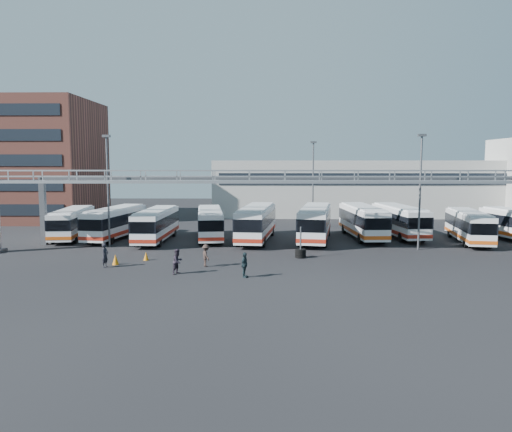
{
  "coord_description": "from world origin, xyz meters",
  "views": [
    {
      "loc": [
        -1.66,
        -37.15,
        7.73
      ],
      "look_at": [
        -2.46,
        6.0,
        3.09
      ],
      "focal_mm": 35.0,
      "sensor_mm": 36.0,
      "label": 1
    }
  ],
  "objects_px": {
    "bus_2": "(156,224)",
    "tire_stack": "(301,252)",
    "bus_4": "(256,222)",
    "pedestrian_a": "(105,255)",
    "light_pole_left": "(108,185)",
    "cone_right": "(115,259)",
    "bus_1": "(115,222)",
    "bus_6": "(363,220)",
    "pedestrian_b": "(178,261)",
    "pedestrian_c": "(206,256)",
    "bus_0": "(72,222)",
    "bus_3": "(210,222)",
    "bus_5": "(315,222)",
    "bus_8": "(469,225)",
    "pedestrian_d": "(245,265)",
    "light_pole_back": "(313,180)",
    "cone_left": "(146,256)",
    "light_pole_mid": "(420,185)",
    "bus_7": "(399,220)"
  },
  "relations": [
    {
      "from": "cone_left",
      "to": "tire_stack",
      "type": "height_order",
      "value": "tire_stack"
    },
    {
      "from": "bus_7",
      "to": "pedestrian_c",
      "type": "bearing_deg",
      "value": -146.46
    },
    {
      "from": "bus_4",
      "to": "bus_2",
      "type": "bearing_deg",
      "value": -170.42
    },
    {
      "from": "bus_7",
      "to": "tire_stack",
      "type": "distance_m",
      "value": 16.03
    },
    {
      "from": "bus_3",
      "to": "cone_right",
      "type": "distance_m",
      "value": 14.02
    },
    {
      "from": "bus_1",
      "to": "cone_left",
      "type": "distance_m",
      "value": 12.52
    },
    {
      "from": "light_pole_left",
      "to": "tire_stack",
      "type": "bearing_deg",
      "value": -16.28
    },
    {
      "from": "bus_8",
      "to": "cone_right",
      "type": "height_order",
      "value": "bus_8"
    },
    {
      "from": "bus_4",
      "to": "pedestrian_a",
      "type": "bearing_deg",
      "value": -123.8
    },
    {
      "from": "pedestrian_a",
      "to": "tire_stack",
      "type": "height_order",
      "value": "tire_stack"
    },
    {
      "from": "pedestrian_d",
      "to": "cone_right",
      "type": "distance_m",
      "value": 10.8
    },
    {
      "from": "cone_left",
      "to": "light_pole_left",
      "type": "bearing_deg",
      "value": 127.62
    },
    {
      "from": "pedestrian_c",
      "to": "cone_right",
      "type": "xyz_separation_m",
      "value": [
        -6.98,
        0.62,
        -0.44
      ]
    },
    {
      "from": "bus_1",
      "to": "bus_6",
      "type": "relative_size",
      "value": 0.97
    },
    {
      "from": "bus_8",
      "to": "light_pole_back",
      "type": "bearing_deg",
      "value": 149.97
    },
    {
      "from": "bus_2",
      "to": "bus_8",
      "type": "relative_size",
      "value": 1.02
    },
    {
      "from": "bus_1",
      "to": "bus_2",
      "type": "bearing_deg",
      "value": -10.09
    },
    {
      "from": "cone_right",
      "to": "pedestrian_a",
      "type": "bearing_deg",
      "value": -114.53
    },
    {
      "from": "pedestrian_b",
      "to": "pedestrian_c",
      "type": "xyz_separation_m",
      "value": [
        1.68,
        2.46,
        -0.05
      ]
    },
    {
      "from": "light_pole_left",
      "to": "bus_8",
      "type": "height_order",
      "value": "light_pole_left"
    },
    {
      "from": "pedestrian_c",
      "to": "cone_right",
      "type": "relative_size",
      "value": 2.12
    },
    {
      "from": "bus_2",
      "to": "pedestrian_c",
      "type": "distance_m",
      "value": 13.47
    },
    {
      "from": "bus_2",
      "to": "cone_left",
      "type": "height_order",
      "value": "bus_2"
    },
    {
      "from": "bus_4",
      "to": "cone_right",
      "type": "bearing_deg",
      "value": -124.93
    },
    {
      "from": "tire_stack",
      "to": "pedestrian_b",
      "type": "bearing_deg",
      "value": -145.77
    },
    {
      "from": "bus_4",
      "to": "pedestrian_d",
      "type": "bearing_deg",
      "value": -84.87
    },
    {
      "from": "light_pole_left",
      "to": "cone_right",
      "type": "height_order",
      "value": "light_pole_left"
    },
    {
      "from": "pedestrian_d",
      "to": "cone_right",
      "type": "xyz_separation_m",
      "value": [
        -9.99,
        4.08,
        -0.46
      ]
    },
    {
      "from": "bus_2",
      "to": "cone_right",
      "type": "xyz_separation_m",
      "value": [
        -0.69,
        -11.26,
        -1.36
      ]
    },
    {
      "from": "bus_6",
      "to": "light_pole_back",
      "type": "bearing_deg",
      "value": 113.6
    },
    {
      "from": "bus_3",
      "to": "bus_5",
      "type": "bearing_deg",
      "value": -12.72
    },
    {
      "from": "cone_right",
      "to": "bus_6",
      "type": "bearing_deg",
      "value": 32.7
    },
    {
      "from": "light_pole_mid",
      "to": "cone_right",
      "type": "relative_size",
      "value": 12.92
    },
    {
      "from": "bus_1",
      "to": "pedestrian_d",
      "type": "distance_m",
      "value": 21.78
    },
    {
      "from": "light_pole_left",
      "to": "cone_left",
      "type": "xyz_separation_m",
      "value": [
        4.89,
        -6.34,
        -5.39
      ]
    },
    {
      "from": "bus_8",
      "to": "light_pole_mid",
      "type": "bearing_deg",
      "value": -138.37
    },
    {
      "from": "bus_5",
      "to": "bus_6",
      "type": "distance_m",
      "value": 5.44
    },
    {
      "from": "bus_0",
      "to": "cone_right",
      "type": "relative_size",
      "value": 12.95
    },
    {
      "from": "light_pole_left",
      "to": "bus_8",
      "type": "xyz_separation_m",
      "value": [
        34.04,
        3.02,
        -4.03
      ]
    },
    {
      "from": "bus_0",
      "to": "bus_5",
      "type": "height_order",
      "value": "bus_5"
    },
    {
      "from": "bus_2",
      "to": "tire_stack",
      "type": "height_order",
      "value": "bus_2"
    },
    {
      "from": "light_pole_back",
      "to": "pedestrian_d",
      "type": "distance_m",
      "value": 27.5
    },
    {
      "from": "light_pole_back",
      "to": "cone_left",
      "type": "height_order",
      "value": "light_pole_back"
    },
    {
      "from": "bus_7",
      "to": "cone_right",
      "type": "xyz_separation_m",
      "value": [
        -25.32,
        -14.56,
        -1.41
      ]
    },
    {
      "from": "bus_6",
      "to": "cone_right",
      "type": "distance_m",
      "value": 25.42
    },
    {
      "from": "bus_2",
      "to": "light_pole_mid",
      "type": "bearing_deg",
      "value": -8.62
    },
    {
      "from": "bus_4",
      "to": "pedestrian_c",
      "type": "bearing_deg",
      "value": -98.99
    },
    {
      "from": "light_pole_mid",
      "to": "cone_right",
      "type": "xyz_separation_m",
      "value": [
        -25.04,
        -7.05,
        -5.33
      ]
    },
    {
      "from": "pedestrian_a",
      "to": "pedestrian_d",
      "type": "xyz_separation_m",
      "value": [
        10.45,
        -3.07,
        -0.04
      ]
    },
    {
      "from": "bus_0",
      "to": "bus_2",
      "type": "bearing_deg",
      "value": -17.21
    }
  ]
}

